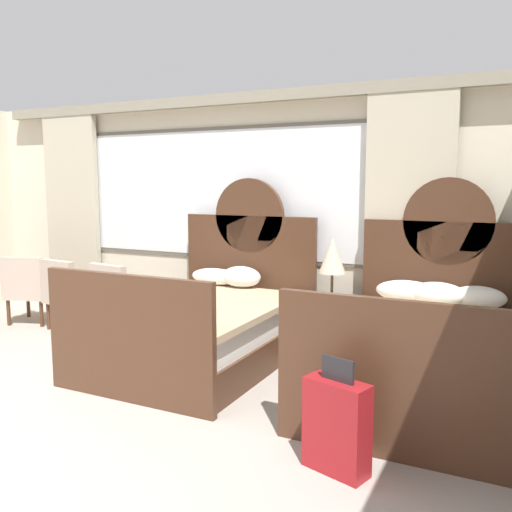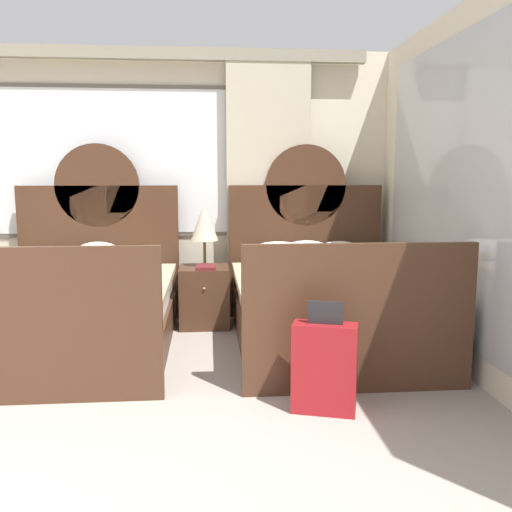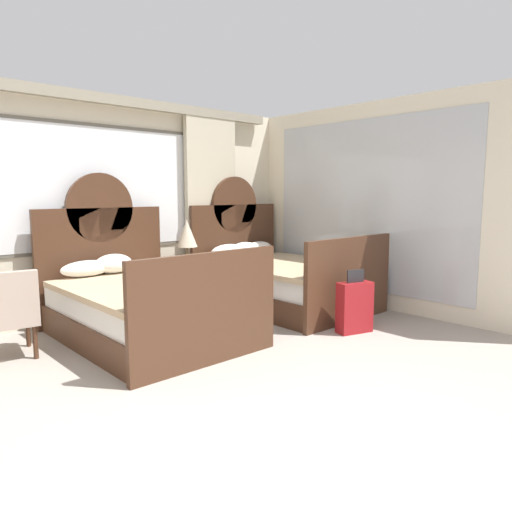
{
  "view_description": "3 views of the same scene",
  "coord_description": "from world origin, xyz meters",
  "px_view_note": "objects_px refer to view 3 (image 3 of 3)",
  "views": [
    {
      "loc": [
        3.18,
        -1.75,
        1.7
      ],
      "look_at": [
        1.16,
        2.35,
        1.09
      ],
      "focal_mm": 38.13,
      "sensor_mm": 36.0,
      "label": 1
    },
    {
      "loc": [
        1.57,
        -2.02,
        1.45
      ],
      "look_at": [
        1.9,
        1.83,
        0.88
      ],
      "focal_mm": 38.78,
      "sensor_mm": 36.0,
      "label": 2
    },
    {
      "loc": [
        -1.95,
        -1.79,
        1.53
      ],
      "look_at": [
        1.32,
        1.75,
        0.88
      ],
      "focal_mm": 33.11,
      "sensor_mm": 36.0,
      "label": 3
    }
  ],
  "objects_px": {
    "bed_near_window": "(145,305)",
    "nightstand_between_beds": "(190,288)",
    "armchair_by_window_left": "(5,310)",
    "suitcase_on_floor": "(355,307)",
    "bed_near_mirror": "(282,280)",
    "table_lamp_on_nightstand": "(187,234)",
    "book_on_nightstand": "(195,266)"
  },
  "relations": [
    {
      "from": "bed_near_mirror",
      "to": "nightstand_between_beds",
      "type": "distance_m",
      "value": 1.23
    },
    {
      "from": "bed_near_window",
      "to": "suitcase_on_floor",
      "type": "height_order",
      "value": "bed_near_window"
    },
    {
      "from": "bed_near_window",
      "to": "nightstand_between_beds",
      "type": "xyz_separation_m",
      "value": [
        1.04,
        0.67,
        -0.07
      ]
    },
    {
      "from": "table_lamp_on_nightstand",
      "to": "book_on_nightstand",
      "type": "relative_size",
      "value": 2.33
    },
    {
      "from": "bed_near_window",
      "to": "bed_near_mirror",
      "type": "relative_size",
      "value": 1.0
    },
    {
      "from": "table_lamp_on_nightstand",
      "to": "armchair_by_window_left",
      "type": "height_order",
      "value": "table_lamp_on_nightstand"
    },
    {
      "from": "book_on_nightstand",
      "to": "bed_near_window",
      "type": "bearing_deg",
      "value": -151.44
    },
    {
      "from": "suitcase_on_floor",
      "to": "bed_near_mirror",
      "type": "bearing_deg",
      "value": 78.25
    },
    {
      "from": "bed_near_mirror",
      "to": "suitcase_on_floor",
      "type": "bearing_deg",
      "value": -101.75
    },
    {
      "from": "book_on_nightstand",
      "to": "table_lamp_on_nightstand",
      "type": "bearing_deg",
      "value": 94.11
    },
    {
      "from": "nightstand_between_beds",
      "to": "table_lamp_on_nightstand",
      "type": "distance_m",
      "value": 0.71
    },
    {
      "from": "book_on_nightstand",
      "to": "bed_near_mirror",
      "type": "bearing_deg",
      "value": -29.08
    },
    {
      "from": "nightstand_between_beds",
      "to": "book_on_nightstand",
      "type": "relative_size",
      "value": 2.22
    },
    {
      "from": "bed_near_mirror",
      "to": "suitcase_on_floor",
      "type": "height_order",
      "value": "bed_near_mirror"
    },
    {
      "from": "nightstand_between_beds",
      "to": "table_lamp_on_nightstand",
      "type": "bearing_deg",
      "value": 83.6
    },
    {
      "from": "nightstand_between_beds",
      "to": "table_lamp_on_nightstand",
      "type": "height_order",
      "value": "table_lamp_on_nightstand"
    },
    {
      "from": "bed_near_window",
      "to": "suitcase_on_floor",
      "type": "xyz_separation_m",
      "value": [
        1.78,
        -1.38,
        -0.07
      ]
    },
    {
      "from": "suitcase_on_floor",
      "to": "nightstand_between_beds",
      "type": "bearing_deg",
      "value": 109.93
    },
    {
      "from": "book_on_nightstand",
      "to": "suitcase_on_floor",
      "type": "height_order",
      "value": "suitcase_on_floor"
    },
    {
      "from": "bed_near_window",
      "to": "bed_near_mirror",
      "type": "xyz_separation_m",
      "value": [
        2.07,
        0.01,
        0.0
      ]
    },
    {
      "from": "bed_near_window",
      "to": "table_lamp_on_nightstand",
      "type": "height_order",
      "value": "bed_near_window"
    },
    {
      "from": "bed_near_mirror",
      "to": "armchair_by_window_left",
      "type": "bearing_deg",
      "value": 175.13
    },
    {
      "from": "bed_near_window",
      "to": "suitcase_on_floor",
      "type": "distance_m",
      "value": 2.26
    },
    {
      "from": "nightstand_between_beds",
      "to": "table_lamp_on_nightstand",
      "type": "xyz_separation_m",
      "value": [
        0.01,
        0.06,
        0.71
      ]
    },
    {
      "from": "bed_near_mirror",
      "to": "table_lamp_on_nightstand",
      "type": "relative_size",
      "value": 3.56
    },
    {
      "from": "nightstand_between_beds",
      "to": "suitcase_on_floor",
      "type": "relative_size",
      "value": 0.83
    },
    {
      "from": "nightstand_between_beds",
      "to": "armchair_by_window_left",
      "type": "distance_m",
      "value": 2.34
    },
    {
      "from": "bed_near_window",
      "to": "nightstand_between_beds",
      "type": "relative_size",
      "value": 3.73
    },
    {
      "from": "book_on_nightstand",
      "to": "suitcase_on_floor",
      "type": "distance_m",
      "value": 2.11
    },
    {
      "from": "nightstand_between_beds",
      "to": "suitcase_on_floor",
      "type": "bearing_deg",
      "value": -70.07
    },
    {
      "from": "armchair_by_window_left",
      "to": "suitcase_on_floor",
      "type": "distance_m",
      "value": 3.48
    },
    {
      "from": "bed_near_window",
      "to": "armchair_by_window_left",
      "type": "relative_size",
      "value": 2.58
    }
  ]
}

